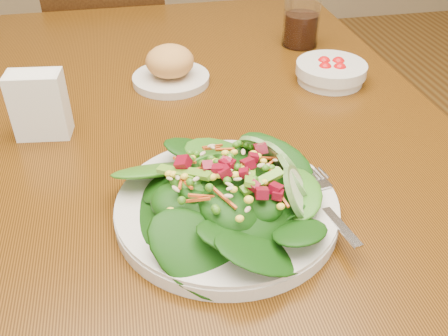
{
  "coord_description": "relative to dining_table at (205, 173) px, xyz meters",
  "views": [
    {
      "loc": [
        -0.11,
        -0.75,
        1.21
      ],
      "look_at": [
        -0.01,
        -0.22,
        0.82
      ],
      "focal_mm": 40.0,
      "sensor_mm": 36.0,
      "label": 1
    }
  ],
  "objects": [
    {
      "name": "dining_table",
      "position": [
        0.0,
        0.0,
        0.0
      ],
      "size": [
        0.9,
        1.4,
        0.75
      ],
      "color": "#61370C",
      "rests_on": "ground_plane"
    },
    {
      "name": "salad_plate",
      "position": [
        0.0,
        -0.24,
        0.13
      ],
      "size": [
        0.31,
        0.31,
        0.09
      ],
      "rotation": [
        0.0,
        0.0,
        0.02
      ],
      "color": "silver",
      "rests_on": "dining_table"
    },
    {
      "name": "bread_plate",
      "position": [
        -0.04,
        0.19,
        0.13
      ],
      "size": [
        0.16,
        0.16,
        0.08
      ],
      "color": "silver",
      "rests_on": "dining_table"
    },
    {
      "name": "drinking_glass",
      "position": [
        0.29,
        0.33,
        0.17
      ],
      "size": [
        0.09,
        0.09,
        0.15
      ],
      "color": "silver",
      "rests_on": "dining_table"
    },
    {
      "name": "chair_far",
      "position": [
        -0.16,
        0.89,
        -0.21
      ],
      "size": [
        0.4,
        0.4,
        0.82
      ],
      "rotation": [
        0.0,
        0.0,
        3.08
      ],
      "color": "#43280F",
      "rests_on": "ground_plane"
    },
    {
      "name": "tomato_bowl",
      "position": [
        0.29,
        0.13,
        0.12
      ],
      "size": [
        0.14,
        0.14,
        0.05
      ],
      "color": "silver",
      "rests_on": "dining_table"
    },
    {
      "name": "napkin_holder",
      "position": [
        -0.27,
        0.03,
        0.16
      ],
      "size": [
        0.09,
        0.06,
        0.12
      ],
      "rotation": [
        0.0,
        0.0,
        -0.12
      ],
      "color": "white",
      "rests_on": "dining_table"
    }
  ]
}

